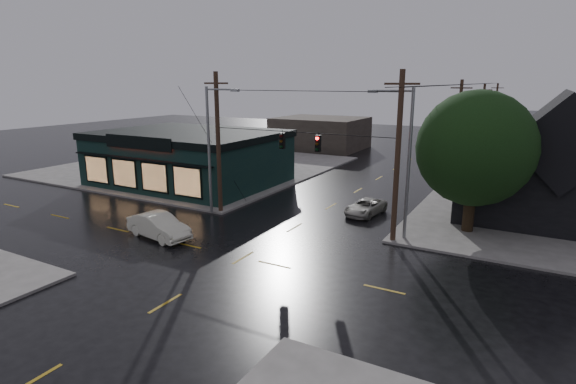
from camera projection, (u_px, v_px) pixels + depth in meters
The scene contains 17 objects.
ground_plane at pixel (243, 258), 24.81m from camera, with size 160.00×160.00×0.00m, color black.
sidewalk_nw at pixel (198, 166), 51.19m from camera, with size 28.00×28.00×0.15m, color slate.
pizza_shop at pixel (189, 157), 42.25m from camera, with size 16.30×12.34×4.90m.
ne_building at pixel (560, 156), 31.09m from camera, with size 12.60×11.60×8.75m.
corner_tree at pixel (475, 149), 27.59m from camera, with size 7.14×7.14×8.89m.
utility_pole_nw at pixel (221, 212), 33.39m from camera, with size 2.00×0.32×10.15m, color #342017, non-canonical shape.
utility_pole_ne at pixel (393, 242), 27.26m from camera, with size 2.00×0.32×10.15m, color #342017, non-canonical shape.
utility_pole_far_a at pixel (453, 177), 45.51m from camera, with size 2.00×0.32×9.65m, color #342017, non-canonical shape.
utility_pole_far_b at pixel (478, 151), 62.48m from camera, with size 2.00×0.32×9.15m, color #342017, non-canonical shape.
utility_pole_far_c at pixel (492, 136), 79.45m from camera, with size 2.00×0.32×9.15m, color #342017, non-canonical shape.
span_signal_assembly at pixel (300, 142), 28.91m from camera, with size 13.00×0.48×1.23m.
streetlight_nw at pixel (212, 214), 32.93m from camera, with size 5.40×0.30×9.15m, color gray, non-canonical shape.
streetlight_ne at pixel (404, 240), 27.62m from camera, with size 5.40×0.30×9.15m, color gray, non-canonical shape.
bg_building_west at pixel (320, 133), 64.82m from camera, with size 12.00×10.00×4.40m, color #332A25.
bg_building_east at pixel (561, 137), 54.78m from camera, with size 14.00×12.00×5.60m, color #27272C.
sedan_cream at pixel (159, 226), 27.80m from camera, with size 1.62×4.64×1.53m, color white.
suv_silver at pixel (366, 207), 32.74m from camera, with size 1.86×4.04×1.12m, color #ABA89E.
Camera 1 is at (13.43, -19.08, 9.50)m, focal length 28.00 mm.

